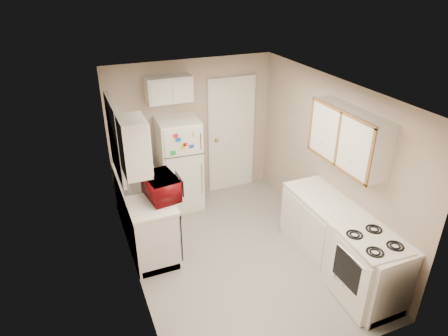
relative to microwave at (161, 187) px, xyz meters
name	(u,v)px	position (x,y,z in m)	size (l,w,h in m)	color
floor	(237,254)	(0.91, -0.47, -1.05)	(3.80, 3.80, 0.00)	#AEAAA0
ceiling	(240,90)	(0.91, -0.47, 1.35)	(3.80, 3.80, 0.00)	white
wall_left	(130,202)	(-0.49, -0.47, 0.15)	(3.80, 3.80, 0.00)	#B9A18E
wall_right	(329,163)	(2.31, -0.47, 0.15)	(3.80, 3.80, 0.00)	#B9A18E
wall_back	(192,131)	(0.91, 1.43, 0.15)	(2.80, 2.80, 0.00)	#B9A18E
wall_front	(325,274)	(0.91, -2.37, 0.15)	(2.80, 2.80, 0.00)	#B9A18E
left_counter	(145,212)	(-0.19, 0.43, -0.60)	(0.60, 1.80, 0.90)	silver
dishwasher	(175,227)	(0.10, -0.17, -0.56)	(0.03, 0.58, 0.72)	black
sink	(140,183)	(-0.19, 0.58, -0.19)	(0.54, 0.74, 0.16)	gray
microwave	(161,187)	(0.00, 0.00, 0.00)	(0.31, 0.56, 0.37)	maroon
soap_bottle	(131,158)	(-0.19, 1.16, -0.05)	(0.08, 0.08, 0.18)	white
window_blinds	(116,139)	(-0.45, 0.58, 0.55)	(0.10, 0.98, 1.08)	silver
upper_cabinet_left	(134,147)	(-0.34, -0.25, 0.75)	(0.30, 0.45, 0.70)	silver
refrigerator	(180,165)	(0.57, 1.09, -0.27)	(0.64, 0.63, 1.56)	white
cabinet_over_fridge	(169,89)	(0.51, 1.28, 0.95)	(0.70, 0.30, 0.40)	silver
interior_door	(231,136)	(1.61, 1.39, -0.03)	(0.86, 0.06, 2.08)	white
right_counter	(339,243)	(2.01, -1.27, -0.60)	(0.60, 2.00, 0.90)	silver
stove	(367,274)	(1.97, -1.87, -0.62)	(0.57, 0.70, 0.85)	white
upper_cabinet_right	(349,137)	(2.16, -0.97, 0.75)	(0.30, 1.20, 0.70)	silver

